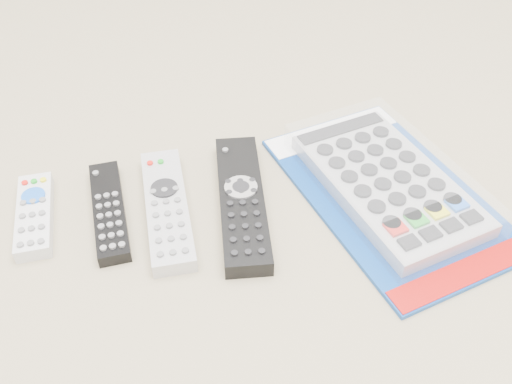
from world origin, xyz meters
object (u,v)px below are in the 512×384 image
object	(u,v)px
remote_small_grey	(35,215)
jumbo_remote_packaged	(388,182)
remote_silver_dvd	(167,208)
remote_large_black	(242,201)
remote_slim_black	(109,211)

from	to	relation	value
remote_small_grey	jumbo_remote_packaged	world-z (taller)	jumbo_remote_packaged
remote_small_grey	remote_silver_dvd	xyz separation A→B (m)	(0.18, -0.04, 0.00)
remote_silver_dvd	jumbo_remote_packaged	world-z (taller)	jumbo_remote_packaged
remote_silver_dvd	remote_large_black	world-z (taller)	remote_large_black
remote_small_grey	remote_slim_black	bearing A→B (deg)	-8.95
remote_silver_dvd	remote_large_black	bearing A→B (deg)	-4.70
remote_silver_dvd	remote_large_black	distance (m)	0.10
remote_small_grey	jumbo_remote_packaged	xyz separation A→B (m)	(0.49, -0.08, 0.01)
remote_small_grey	jumbo_remote_packaged	distance (m)	0.50
remote_slim_black	jumbo_remote_packaged	xyz separation A→B (m)	(0.39, -0.06, 0.01)
remote_slim_black	remote_large_black	bearing A→B (deg)	-10.17
remote_slim_black	remote_silver_dvd	bearing A→B (deg)	-12.79
remote_slim_black	remote_large_black	world-z (taller)	remote_large_black
jumbo_remote_packaged	remote_small_grey	bearing A→B (deg)	160.57
remote_silver_dvd	remote_small_grey	bearing A→B (deg)	172.05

